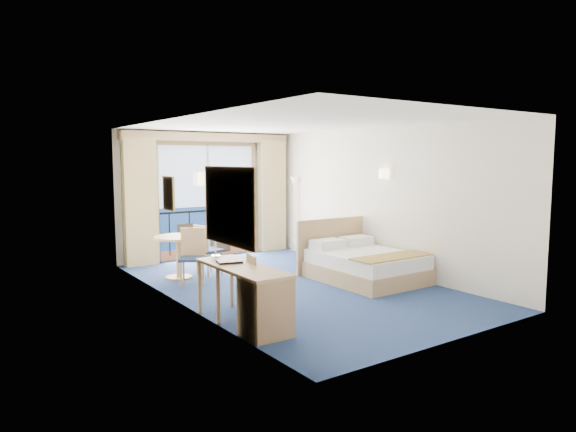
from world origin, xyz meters
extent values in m
plane|color=navy|center=(0.00, 0.00, 0.00)|extent=(6.50, 6.50, 0.00)
cube|color=silver|center=(0.00, 3.26, 1.35)|extent=(4.00, 0.02, 2.70)
cube|color=silver|center=(0.00, -3.26, 1.35)|extent=(4.00, 0.02, 2.70)
cube|color=silver|center=(-2.01, 0.00, 1.35)|extent=(0.02, 6.50, 2.70)
cube|color=silver|center=(2.01, 0.00, 1.35)|extent=(0.02, 6.50, 2.70)
cube|color=white|center=(0.00, 0.00, 2.71)|extent=(4.00, 6.50, 0.02)
cube|color=navy|center=(0.00, 3.22, 0.56)|extent=(2.20, 0.02, 1.08)
cube|color=#ADC1E3|center=(0.00, 3.22, 1.76)|extent=(2.20, 0.02, 1.32)
cube|color=brown|center=(0.00, 3.22, 0.10)|extent=(2.20, 0.02, 0.20)
cube|color=black|center=(0.00, 3.22, 1.00)|extent=(2.20, 0.02, 0.04)
cube|color=tan|center=(0.00, 3.21, 2.46)|extent=(2.36, 0.03, 0.12)
cube|color=tan|center=(-1.15, 3.21, 1.20)|extent=(0.06, 0.03, 2.40)
cube|color=tan|center=(1.15, 3.21, 1.20)|extent=(0.06, 0.03, 2.40)
cube|color=silver|center=(0.00, 3.21, 1.20)|extent=(0.05, 0.02, 2.40)
cube|color=#3B2B1B|center=(0.35, 3.21, 0.40)|extent=(0.35, 0.02, 0.70)
cube|color=#3B2B1B|center=(-0.55, 3.21, 0.40)|extent=(0.35, 0.02, 0.70)
cube|color=#3B2B1B|center=(-0.05, 3.21, 0.30)|extent=(0.30, 0.02, 0.45)
cube|color=black|center=(-0.90, 3.22, 0.55)|extent=(0.02, 0.01, 0.90)
cube|color=black|center=(-0.45, 3.22, 0.55)|extent=(0.03, 0.01, 0.90)
cube|color=black|center=(0.00, 3.22, 0.55)|extent=(0.03, 0.01, 0.90)
cube|color=black|center=(0.45, 3.22, 0.55)|extent=(0.03, 0.01, 0.90)
cube|color=black|center=(0.90, 3.22, 0.55)|extent=(0.02, 0.01, 0.90)
cube|color=tan|center=(-1.55, 3.07, 1.28)|extent=(0.65, 0.22, 2.55)
cube|color=tan|center=(1.55, 3.07, 1.28)|extent=(0.65, 0.22, 2.55)
cube|color=tan|center=(0.00, 3.10, 2.58)|extent=(3.80, 0.25, 0.18)
cube|color=tan|center=(-1.98, -1.50, 1.55)|extent=(0.04, 1.25, 0.95)
cube|color=#AEB7C1|center=(-1.95, -1.50, 1.55)|extent=(0.01, 1.12, 0.82)
cube|color=tan|center=(-1.98, 0.45, 1.60)|extent=(0.03, 0.42, 0.52)
cube|color=gray|center=(-1.96, 0.45, 1.60)|extent=(0.01, 0.34, 0.44)
cylinder|color=#FBDFB0|center=(-1.94, -0.60, 1.85)|extent=(0.18, 0.18, 0.18)
cylinder|color=#FBDFB0|center=(1.94, -0.15, 1.85)|extent=(0.18, 0.18, 0.18)
cube|color=tan|center=(1.25, -0.47, 0.14)|extent=(1.47, 1.83, 0.28)
cube|color=white|center=(1.25, -0.47, 0.39)|extent=(1.41, 1.78, 0.23)
cube|color=#A4823F|center=(1.25, -1.06, 0.52)|extent=(1.45, 0.50, 0.03)
cube|color=white|center=(0.90, 0.19, 0.59)|extent=(0.57, 0.37, 0.17)
cube|color=white|center=(1.59, 0.19, 0.59)|extent=(0.57, 0.37, 0.17)
cube|color=tan|center=(1.25, 0.50, 0.50)|extent=(1.60, 0.06, 1.01)
cube|color=#A58757|center=(1.77, 0.93, 0.27)|extent=(0.42, 0.40, 0.55)
cube|color=white|center=(1.78, 0.96, 0.59)|extent=(0.19, 0.16, 0.08)
imported|color=#454853|center=(1.65, 1.47, 0.37)|extent=(1.12, 1.12, 0.73)
cylinder|color=silver|center=(1.88, 2.62, 0.02)|extent=(0.24, 0.24, 0.03)
cylinder|color=silver|center=(1.88, 2.62, 0.81)|extent=(0.03, 0.03, 1.62)
cone|color=#F3E9CE|center=(1.88, 2.62, 1.62)|extent=(0.22, 0.22, 0.19)
cube|color=tan|center=(-1.71, -1.33, 0.74)|extent=(0.56, 1.62, 0.04)
cube|color=#A58757|center=(-1.71, -1.89, 0.36)|extent=(0.53, 0.49, 0.72)
cylinder|color=tan|center=(-1.96, -1.13, 0.36)|extent=(0.05, 0.05, 0.72)
cylinder|color=tan|center=(-1.46, -1.13, 0.36)|extent=(0.05, 0.05, 0.72)
cylinder|color=tan|center=(-1.96, -0.57, 0.36)|extent=(0.05, 0.05, 0.72)
cylinder|color=tan|center=(-1.46, -0.57, 0.36)|extent=(0.05, 0.05, 0.72)
cube|color=#1F2D49|center=(-1.34, -1.25, 0.42)|extent=(0.45, 0.45, 0.04)
cube|color=tan|center=(-1.51, -1.21, 0.65)|extent=(0.13, 0.37, 0.44)
cylinder|color=tan|center=(-1.23, -1.44, 0.20)|extent=(0.03, 0.03, 0.40)
cylinder|color=tan|center=(-1.16, -1.15, 0.20)|extent=(0.03, 0.03, 0.40)
cylinder|color=tan|center=(-1.52, -1.36, 0.20)|extent=(0.03, 0.03, 0.40)
cylinder|color=tan|center=(-1.45, -1.07, 0.20)|extent=(0.03, 0.03, 0.40)
cube|color=black|center=(-1.75, -1.04, 0.77)|extent=(0.36, 0.31, 0.03)
cylinder|color=silver|center=(-1.76, -0.68, 0.79)|extent=(0.13, 0.13, 0.02)
cylinder|color=silver|center=(-1.76, -0.68, 1.00)|extent=(0.02, 0.02, 0.44)
cone|color=#F3E9CE|center=(-1.76, -0.68, 1.22)|extent=(0.12, 0.12, 0.11)
cylinder|color=tan|center=(-1.38, 1.57, 0.74)|extent=(0.84, 0.84, 0.04)
cylinder|color=tan|center=(-1.38, 1.57, 0.37)|extent=(0.08, 0.08, 0.74)
cylinder|color=tan|center=(-1.38, 1.57, 0.02)|extent=(0.46, 0.46, 0.03)
cube|color=#1F2D49|center=(-0.79, 1.56, 0.44)|extent=(0.47, 0.47, 0.05)
cube|color=tan|center=(-0.97, 1.52, 0.69)|extent=(0.12, 0.39, 0.47)
cylinder|color=tan|center=(-0.60, 1.44, 0.21)|extent=(0.03, 0.03, 0.42)
cylinder|color=tan|center=(-0.67, 1.75, 0.21)|extent=(0.03, 0.03, 0.42)
cylinder|color=tan|center=(-0.91, 1.37, 0.21)|extent=(0.03, 0.03, 0.42)
cylinder|color=tan|center=(-0.98, 1.68, 0.21)|extent=(0.03, 0.03, 0.42)
cube|color=#1F2D49|center=(-1.41, 0.93, 0.46)|extent=(0.56, 0.56, 0.05)
cube|color=tan|center=(-1.31, 1.10, 0.71)|extent=(0.37, 0.24, 0.49)
cylinder|color=tan|center=(-1.63, 0.87, 0.22)|extent=(0.04, 0.04, 0.44)
cylinder|color=tan|center=(-1.35, 0.70, 0.22)|extent=(0.04, 0.04, 0.44)
cylinder|color=tan|center=(-1.47, 1.16, 0.22)|extent=(0.04, 0.04, 0.44)
cylinder|color=tan|center=(-1.18, 0.99, 0.22)|extent=(0.04, 0.04, 0.44)
camera|label=1|loc=(-4.86, -6.94, 2.10)|focal=32.00mm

